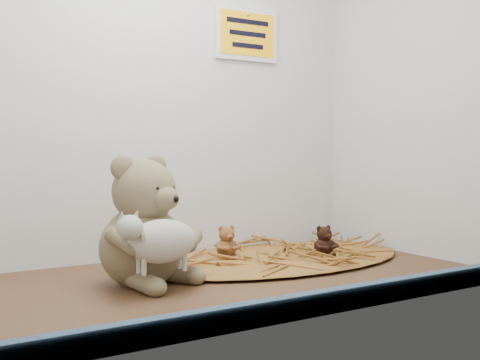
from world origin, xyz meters
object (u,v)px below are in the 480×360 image
toy_lamb (162,241)px  mini_teddy_brown (324,239)px  mini_teddy_tan (227,240)px  main_teddy (142,220)px

toy_lamb → mini_teddy_brown: size_ratio=2.38×
toy_lamb → mini_teddy_tan: size_ratio=2.34×
toy_lamb → main_teddy: bearing=90.0°
toy_lamb → mini_teddy_brown: 46.34cm
toy_lamb → mini_teddy_tan: (25.30, 19.91, -4.44)cm
main_teddy → mini_teddy_brown: size_ratio=3.46×
main_teddy → mini_teddy_tan: (25.30, 11.06, -7.42)cm
main_teddy → mini_teddy_brown: 45.80cm
mini_teddy_tan → mini_teddy_brown: 22.56cm
main_teddy → mini_teddy_brown: bearing=-22.8°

